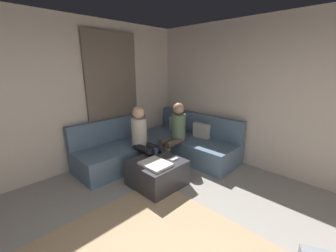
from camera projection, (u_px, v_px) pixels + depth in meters
wall_back at (297, 100)px, 3.43m from camera, size 6.00×0.12×2.70m
wall_left at (38, 100)px, 3.39m from camera, size 0.12×6.00×2.70m
curtain_panel at (113, 98)px, 4.24m from camera, size 0.06×1.10×2.50m
sectional_couch at (161, 146)px, 4.40m from camera, size 2.10×2.55×0.87m
ottoman at (157, 173)px, 3.45m from camera, size 0.76×0.76×0.42m
folded_blanket at (155, 164)px, 3.23m from camera, size 0.44×0.36×0.04m
coffee_mug at (156, 151)px, 3.65m from camera, size 0.08×0.08×0.10m
game_remote at (174, 159)px, 3.42m from camera, size 0.05×0.15×0.02m
person_on_couch_back at (175, 131)px, 4.10m from camera, size 0.30×0.60×1.20m
person_on_couch_side at (143, 137)px, 3.79m from camera, size 0.60×0.30×1.20m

